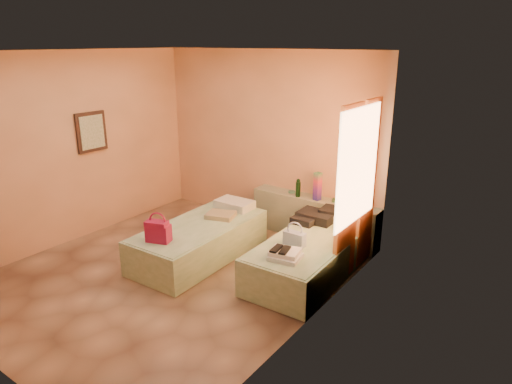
# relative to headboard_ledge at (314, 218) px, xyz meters

# --- Properties ---
(ground) EXTENTS (4.50, 4.50, 0.00)m
(ground) POSITION_rel_headboard_ledge_xyz_m (-0.98, -2.10, -0.33)
(ground) COLOR tan
(ground) RESTS_ON ground
(room_walls) EXTENTS (4.02, 4.51, 2.81)m
(room_walls) POSITION_rel_headboard_ledge_xyz_m (-0.77, -1.53, 1.46)
(room_walls) COLOR #E8A87C
(room_walls) RESTS_ON ground
(headboard_ledge) EXTENTS (2.05, 0.30, 0.65)m
(headboard_ledge) POSITION_rel_headboard_ledge_xyz_m (0.00, 0.00, 0.00)
(headboard_ledge) COLOR gray
(headboard_ledge) RESTS_ON ground
(bed_left) EXTENTS (0.96, 2.03, 0.50)m
(bed_left) POSITION_rel_headboard_ledge_xyz_m (-0.98, -1.52, -0.08)
(bed_left) COLOR beige
(bed_left) RESTS_ON ground
(bed_right) EXTENTS (0.96, 2.03, 0.50)m
(bed_right) POSITION_rel_headboard_ledge_xyz_m (0.52, -1.05, -0.08)
(bed_right) COLOR beige
(bed_right) RESTS_ON ground
(water_bottle) EXTENTS (0.08, 0.08, 0.26)m
(water_bottle) POSITION_rel_headboard_ledge_xyz_m (-0.25, -0.08, 0.46)
(water_bottle) COLOR #123216
(water_bottle) RESTS_ON headboard_ledge
(rainbow_box) EXTENTS (0.11, 0.11, 0.42)m
(rainbow_box) POSITION_rel_headboard_ledge_xyz_m (0.06, -0.04, 0.54)
(rainbow_box) COLOR #9B133F
(rainbow_box) RESTS_ON headboard_ledge
(small_dish) EXTENTS (0.12, 0.12, 0.03)m
(small_dish) POSITION_rel_headboard_ledge_xyz_m (-0.42, 0.03, 0.34)
(small_dish) COLOR #4C8C70
(small_dish) RESTS_ON headboard_ledge
(green_book) EXTENTS (0.22, 0.19, 0.03)m
(green_book) POSITION_rel_headboard_ledge_xyz_m (0.36, 0.07, 0.34)
(green_book) COLOR #284C2F
(green_book) RESTS_ON headboard_ledge
(flower_vase) EXTENTS (0.19, 0.19, 0.24)m
(flower_vase) POSITION_rel_headboard_ledge_xyz_m (0.66, 0.02, 0.45)
(flower_vase) COLOR silver
(flower_vase) RESTS_ON headboard_ledge
(magenta_handbag) EXTENTS (0.34, 0.26, 0.28)m
(magenta_handbag) POSITION_rel_headboard_ledge_xyz_m (-1.01, -2.23, 0.31)
(magenta_handbag) COLOR #9B133F
(magenta_handbag) RESTS_ON bed_left
(khaki_garment) EXTENTS (0.46, 0.41, 0.07)m
(khaki_garment) POSITION_rel_headboard_ledge_xyz_m (-0.90, -1.14, 0.21)
(khaki_garment) COLOR tan
(khaki_garment) RESTS_ON bed_left
(clothes_pile) EXTENTS (0.55, 0.55, 0.16)m
(clothes_pile) POSITION_rel_headboard_ledge_xyz_m (0.32, -0.45, 0.26)
(clothes_pile) COLOR black
(clothes_pile) RESTS_ON bed_right
(blue_handbag) EXTENTS (0.27, 0.12, 0.18)m
(blue_handbag) POSITION_rel_headboard_ledge_xyz_m (0.45, -1.34, 0.26)
(blue_handbag) COLOR #3B568E
(blue_handbag) RESTS_ON bed_right
(towel_stack) EXTENTS (0.39, 0.35, 0.10)m
(towel_stack) POSITION_rel_headboard_ledge_xyz_m (0.55, -1.72, 0.23)
(towel_stack) COLOR white
(towel_stack) RESTS_ON bed_right
(sandal_pair) EXTENTS (0.20, 0.25, 0.02)m
(sandal_pair) POSITION_rel_headboard_ledge_xyz_m (0.49, -1.74, 0.29)
(sandal_pair) COLOR black
(sandal_pair) RESTS_ON towel_stack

